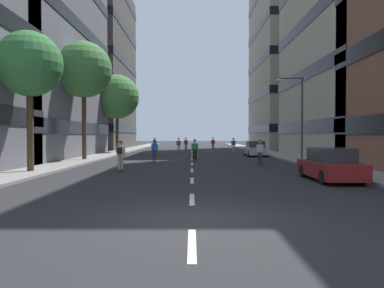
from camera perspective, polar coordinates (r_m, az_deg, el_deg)
The scene contains 21 objects.
ground_plane at distance 40.27m, azimuth -0.00°, elevation -1.62°, with size 187.07×187.07×0.00m, color #28282B.
sidewalk_left at distance 45.04m, azimuth -11.36°, elevation -1.24°, with size 2.60×85.74×0.14m, color gray.
sidewalk_right at distance 45.04m, azimuth 11.36°, elevation -1.24°, with size 2.60×85.74×0.14m, color gray.
lane_markings at distance 42.09m, azimuth -0.00°, elevation -1.48°, with size 0.16×72.20×0.01m.
building_left_far at distance 61.49m, azimuth -18.49°, elevation 11.26°, with size 18.04×19.45×25.29m.
building_right_far at distance 62.61m, azimuth 18.53°, elevation 15.97°, with size 18.04×18.07×35.73m.
parked_car_near at distance 18.17m, azimuth 20.54°, elevation -3.12°, with size 1.82×4.40×1.52m.
parked_car_mid at distance 37.82m, azimuth 9.69°, elevation -0.77°, with size 1.82×4.40×1.52m.
street_tree_near at distance 44.90m, azimuth -11.48°, elevation 7.13°, with size 5.20×5.20×9.10m.
street_tree_mid at distance 22.43m, azimuth -23.76°, elevation 11.13°, with size 3.55×3.55×7.62m.
street_tree_far at distance 32.09m, azimuth -16.35°, elevation 10.90°, with size 4.59×4.59×9.63m.
streetlamp_right at distance 30.12m, azimuth 15.94°, elevation 5.20°, with size 2.13×0.30×6.50m.
skater_0 at distance 51.09m, azimuth -5.78°, elevation 0.11°, with size 0.56×0.92×1.78m.
skater_1 at distance 51.39m, azimuth 3.27°, elevation 0.16°, with size 0.56×0.92×1.78m.
skater_2 at distance 49.80m, azimuth -0.94°, elevation 0.08°, with size 0.56×0.92×1.78m.
skater_3 at distance 26.68m, azimuth 10.45°, elevation -1.04°, with size 0.54×0.91×1.78m.
skater_4 at distance 29.86m, azimuth -5.79°, elevation -0.77°, with size 0.53×0.90×1.78m.
skater_5 at distance 21.82m, azimuth -10.96°, elevation -1.50°, with size 0.57×0.92×1.78m.
skater_6 at distance 45.10m, azimuth -2.07°, elevation -0.01°, with size 0.57×0.92×1.78m.
skater_7 at distance 29.96m, azimuth 0.41°, elevation -0.70°, with size 0.56×0.92×1.78m.
skater_8 at distance 45.20m, azimuth 6.41°, elevation -0.05°, with size 0.54×0.91×1.78m.
Camera 1 is at (-0.00, -9.04, 2.09)m, focal length 34.61 mm.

